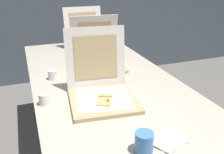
# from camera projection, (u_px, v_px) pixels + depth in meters

# --- Properties ---
(table) EXTENTS (0.97, 2.08, 0.75)m
(table) POSITION_uv_depth(u_px,v_px,m) (102.00, 83.00, 1.82)
(table) COLOR #BCB29E
(table) RESTS_ON ground
(pizza_box_front) EXTENTS (0.42, 0.46, 0.39)m
(pizza_box_front) POSITION_uv_depth(u_px,v_px,m) (101.00, 90.00, 1.47)
(pizza_box_front) COLOR tan
(pizza_box_front) RESTS_ON table
(pizza_box_middle) EXTENTS (0.40, 0.41, 0.39)m
(pizza_box_middle) POSITION_uv_depth(u_px,v_px,m) (98.00, 59.00, 2.00)
(pizza_box_middle) COLOR tan
(pizza_box_middle) RESTS_ON table
(pizza_box_back) EXTENTS (0.39, 0.45, 0.39)m
(pizza_box_back) POSITION_uv_depth(u_px,v_px,m) (89.00, 45.00, 2.37)
(pizza_box_back) COLOR tan
(pizza_box_back) RESTS_ON table
(cup_white_mid) EXTENTS (0.06, 0.06, 0.07)m
(cup_white_mid) POSITION_uv_depth(u_px,v_px,m) (52.00, 75.00, 1.75)
(cup_white_mid) COLOR white
(cup_white_mid) RESTS_ON table
(cup_white_near_left) EXTENTS (0.06, 0.06, 0.07)m
(cup_white_near_left) POSITION_uv_depth(u_px,v_px,m) (44.00, 99.00, 1.42)
(cup_white_near_left) COLOR white
(cup_white_near_left) RESTS_ON table
(cup_printed_front) EXTENTS (0.08, 0.08, 0.09)m
(cup_printed_front) POSITION_uv_depth(u_px,v_px,m) (144.00, 142.00, 1.03)
(cup_printed_front) COLOR #477FCC
(cup_printed_front) RESTS_ON table
(napkin_pile) EXTENTS (0.18, 0.18, 0.01)m
(napkin_pile) POSITION_uv_depth(u_px,v_px,m) (167.00, 140.00, 1.12)
(napkin_pile) COLOR white
(napkin_pile) RESTS_ON table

